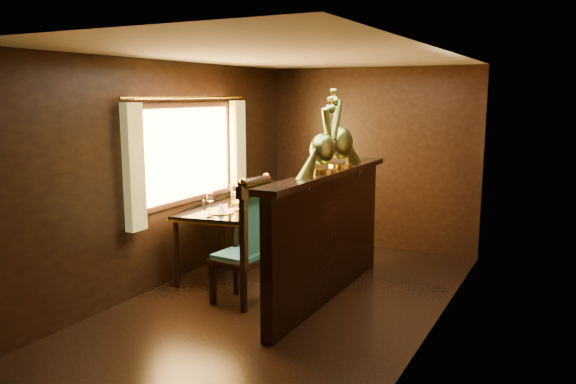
% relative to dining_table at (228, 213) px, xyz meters
% --- Properties ---
extents(ground, '(5.00, 5.00, 0.00)m').
position_rel_dining_table_xyz_m(ground, '(1.05, -0.49, -0.75)').
color(ground, black).
rests_on(ground, ground).
extents(room_shell, '(3.04, 5.04, 2.52)m').
position_rel_dining_table_xyz_m(room_shell, '(0.97, -0.47, 0.83)').
color(room_shell, black).
rests_on(room_shell, ground).
extents(partition, '(0.26, 2.70, 1.36)m').
position_rel_dining_table_xyz_m(partition, '(1.37, -0.19, -0.04)').
color(partition, black).
rests_on(partition, ground).
extents(dining_table, '(1.08, 1.52, 1.02)m').
position_rel_dining_table_xyz_m(dining_table, '(0.00, 0.00, 0.00)').
color(dining_table, black).
rests_on(dining_table, ground).
extents(chair_left, '(0.52, 0.54, 1.35)m').
position_rel_dining_table_xyz_m(chair_left, '(0.75, -0.74, -0.05)').
color(chair_left, black).
rests_on(chair_left, ground).
extents(chair_right, '(0.52, 0.53, 1.21)m').
position_rel_dining_table_xyz_m(chair_right, '(0.79, 0.21, -0.12)').
color(chair_right, black).
rests_on(chair_right, ground).
extents(peacock_left, '(0.24, 0.63, 0.75)m').
position_rel_dining_table_xyz_m(peacock_left, '(1.38, -0.36, 0.98)').
color(peacock_left, '#1B523B').
rests_on(peacock_left, partition).
extents(peacock_right, '(0.26, 0.70, 0.83)m').
position_rel_dining_table_xyz_m(peacock_right, '(1.38, 0.10, 1.03)').
color(peacock_right, '#1B523B').
rests_on(peacock_right, partition).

